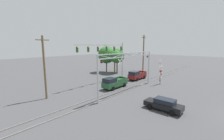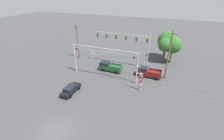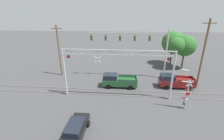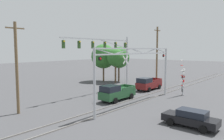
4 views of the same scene
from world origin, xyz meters
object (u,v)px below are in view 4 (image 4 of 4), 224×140
pickup_truck_lead (116,93)px  background_tree_beyond_span (103,56)px  utility_pole_right (157,56)px  crossing_gantry (138,65)px  sedan_waiting (191,118)px  utility_pole_left (17,67)px  background_tree_far_right_verge (119,58)px  traffic_signal_span (111,51)px  pickup_truck_following (148,84)px  background_tree_far_left_verge (116,58)px  crossing_signal_mast (183,82)px

pickup_truck_lead → background_tree_beyond_span: bearing=47.8°
utility_pole_right → background_tree_beyond_span: 11.19m
crossing_gantry → sedan_waiting: crossing_gantry is taller
utility_pole_left → background_tree_far_right_verge: 23.81m
traffic_signal_span → utility_pole_left: utility_pole_left is taller
pickup_truck_following → traffic_signal_span: bearing=143.7°
background_tree_beyond_span → background_tree_far_left_verge: bearing=-93.4°
background_tree_far_right_verge → crossing_signal_mast: bearing=-107.3°
utility_pole_left → background_tree_beyond_span: bearing=21.3°
background_tree_far_right_verge → utility_pole_right: bearing=-94.3°
utility_pole_right → crossing_signal_mast: bearing=-122.7°
traffic_signal_span → background_tree_far_left_verge: size_ratio=2.04×
background_tree_far_left_verge → background_tree_far_right_verge: 1.87m
crossing_signal_mast → pickup_truck_lead: size_ratio=0.95×
utility_pole_left → background_tree_beyond_span: 23.10m
traffic_signal_span → pickup_truck_following: traffic_signal_span is taller
crossing_signal_mast → sedan_waiting: size_ratio=1.13×
utility_pole_left → background_tree_beyond_span: size_ratio=1.22×
traffic_signal_span → utility_pole_right: 8.77m
utility_pole_right → background_tree_far_left_verge: utility_pole_right is taller
utility_pole_left → utility_pole_right: utility_pole_right is taller
crossing_gantry → pickup_truck_following: crossing_gantry is taller
pickup_truck_following → sedan_waiting: pickup_truck_following is taller
pickup_truck_following → crossing_signal_mast: bearing=-94.7°
traffic_signal_span → pickup_truck_following: 7.71m
utility_pole_right → background_tree_far_left_verge: 8.04m
utility_pole_left → utility_pole_right: size_ratio=0.89×
pickup_truck_lead → background_tree_far_right_verge: 16.29m
background_tree_beyond_span → background_tree_far_right_verge: (1.58, -2.59, -0.20)m
crossing_signal_mast → utility_pole_right: utility_pole_right is taller
background_tree_beyond_span → background_tree_far_right_verge: background_tree_beyond_span is taller
pickup_truck_following → background_tree_far_left_verge: background_tree_far_left_verge is taller
crossing_gantry → background_tree_far_left_verge: crossing_gantry is taller
crossing_signal_mast → background_tree_far_left_verge: (2.81, 14.07, 2.89)m
traffic_signal_span → pickup_truck_lead: 7.46m
traffic_signal_span → background_tree_beyond_span: size_ratio=1.80×
utility_pole_right → background_tree_far_right_verge: utility_pole_right is taller
crossing_gantry → utility_pole_right: size_ratio=1.41×
utility_pole_left → background_tree_far_right_verge: bearing=14.1°
pickup_truck_following → utility_pole_left: (-18.98, 3.24, 3.60)m
crossing_gantry → background_tree_beyond_span: bearing=54.1°
utility_pole_left → background_tree_far_left_verge: 21.95m
crossing_gantry → background_tree_beyond_span: 18.86m
crossing_signal_mast → background_tree_far_right_verge: background_tree_far_right_verge is taller
traffic_signal_span → utility_pole_right: bearing=-20.0°
pickup_truck_following → utility_pole_right: bearing=8.0°
crossing_signal_mast → background_tree_far_right_verge: 15.63m
sedan_waiting → utility_pole_right: utility_pole_right is taller
background_tree_beyond_span → background_tree_far_left_verge: size_ratio=1.13×
traffic_signal_span → background_tree_far_left_verge: (7.08, 4.96, -1.27)m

